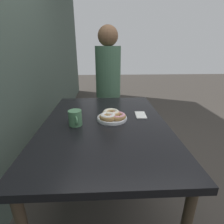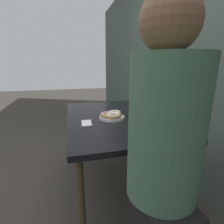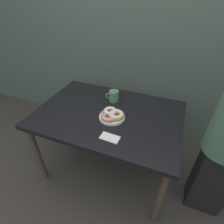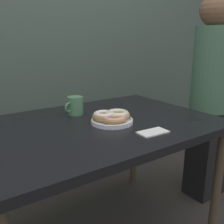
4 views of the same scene
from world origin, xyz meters
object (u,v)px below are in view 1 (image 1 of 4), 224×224
coffee_mug (75,118)px  napkin (141,115)px  donut_plate (112,116)px  person_figure (108,90)px  dining_table (105,132)px

coffee_mug → napkin: 0.51m
donut_plate → coffee_mug: 0.27m
donut_plate → napkin: bearing=-72.4°
coffee_mug → person_figure: (0.95, -0.25, -0.04)m
dining_table → napkin: 0.32m
donut_plate → coffee_mug: bearing=108.6°
coffee_mug → napkin: size_ratio=0.84×
person_figure → dining_table: bearing=176.9°
coffee_mug → donut_plate: bearing=-71.4°
dining_table → coffee_mug: 0.24m
coffee_mug → napkin: bearing=-71.9°
dining_table → person_figure: size_ratio=0.86×
dining_table → coffee_mug: (-0.03, 0.20, 0.13)m
person_figure → coffee_mug: bearing=165.2°
coffee_mug → person_figure: 0.99m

